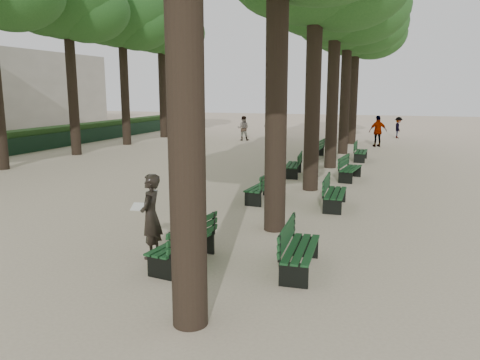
% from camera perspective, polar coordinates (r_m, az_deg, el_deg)
% --- Properties ---
extents(ground, '(120.00, 120.00, 0.00)m').
position_cam_1_polar(ground, '(9.53, -9.33, -10.16)').
color(ground, beige).
rests_on(ground, ground).
extents(tree_central_4, '(6.00, 6.00, 9.95)m').
position_cam_1_polar(tree_central_4, '(26.32, 13.11, 19.92)').
color(tree_central_4, '#33261C').
rests_on(tree_central_4, ground).
extents(tree_central_5, '(6.00, 6.00, 9.95)m').
position_cam_1_polar(tree_central_5, '(31.24, 14.05, 18.40)').
color(tree_central_5, '#33261C').
rests_on(tree_central_5, ground).
extents(tree_far_4, '(6.00, 6.00, 10.45)m').
position_cam_1_polar(tree_far_4, '(30.87, -14.30, 19.41)').
color(tree_far_4, '#33261C').
rests_on(tree_far_4, ground).
extents(tree_far_5, '(6.00, 6.00, 10.45)m').
position_cam_1_polar(tree_far_5, '(35.16, -9.67, 18.50)').
color(tree_far_5, '#33261C').
rests_on(tree_far_5, ground).
extents(bench_left_0, '(0.80, 1.86, 0.92)m').
position_cam_1_polar(bench_left_0, '(9.39, -6.98, -8.63)').
color(bench_left_0, black).
rests_on(bench_left_0, ground).
extents(bench_left_1, '(0.72, 1.84, 0.92)m').
position_cam_1_polar(bench_left_1, '(14.58, 2.71, -1.50)').
color(bench_left_1, black).
rests_on(bench_left_1, ground).
extents(bench_left_2, '(0.77, 1.85, 0.92)m').
position_cam_1_polar(bench_left_2, '(18.94, 6.49, 1.32)').
color(bench_left_2, black).
rests_on(bench_left_2, ground).
extents(bench_left_3, '(0.65, 1.82, 0.92)m').
position_cam_1_polar(bench_left_3, '(24.26, 9.21, 3.35)').
color(bench_left_3, black).
rests_on(bench_left_3, ground).
extents(bench_right_0, '(0.66, 1.83, 0.92)m').
position_cam_1_polar(bench_right_0, '(9.07, 7.36, -9.35)').
color(bench_right_0, black).
rests_on(bench_right_0, ground).
extents(bench_right_1, '(0.63, 1.82, 0.92)m').
position_cam_1_polar(bench_right_1, '(13.98, 11.50, -2.26)').
color(bench_right_1, black).
rests_on(bench_right_1, ground).
extents(bench_right_2, '(0.78, 1.86, 0.92)m').
position_cam_1_polar(bench_right_2, '(18.45, 13.28, 0.84)').
color(bench_right_2, black).
rests_on(bench_right_2, ground).
extents(bench_right_3, '(0.57, 1.80, 0.92)m').
position_cam_1_polar(bench_right_3, '(23.66, 14.50, 2.95)').
color(bench_right_3, black).
rests_on(bench_right_3, ground).
extents(man_with_map, '(0.66, 0.75, 1.75)m').
position_cam_1_polar(man_with_map, '(9.73, -10.82, -4.34)').
color(man_with_map, black).
rests_on(man_with_map, ground).
extents(pedestrian_e, '(0.65, 1.61, 1.70)m').
position_cam_1_polar(pedestrian_e, '(33.74, 3.88, 6.53)').
color(pedestrian_e, '#262628').
rests_on(pedestrian_e, ground).
extents(pedestrian_c, '(1.17, 0.80, 1.90)m').
position_cam_1_polar(pedestrian_c, '(29.81, 16.47, 5.73)').
color(pedestrian_c, '#262628').
rests_on(pedestrian_c, ground).
extents(pedestrian_a, '(0.85, 0.47, 1.67)m').
position_cam_1_polar(pedestrian_a, '(32.21, 0.40, 6.32)').
color(pedestrian_a, '#262628').
rests_on(pedestrian_a, ground).
extents(pedestrian_d, '(0.96, 0.76, 1.83)m').
position_cam_1_polar(pedestrian_d, '(33.13, 12.86, 6.32)').
color(pedestrian_d, '#262628').
rests_on(pedestrian_d, ground).
extents(pedestrian_b, '(0.41, 1.01, 1.52)m').
position_cam_1_polar(pedestrian_b, '(35.65, 18.74, 6.07)').
color(pedestrian_b, '#262628').
rests_on(pedestrian_b, ground).
extents(fence, '(0.08, 42.00, 0.90)m').
position_cam_1_polar(fence, '(27.07, -26.97, 3.45)').
color(fence, black).
rests_on(fence, ground).
extents(building_far, '(12.00, 16.00, 7.00)m').
position_cam_1_polar(building_far, '(53.08, -26.46, 9.88)').
color(building_far, '#B7B2A3').
rests_on(building_far, ground).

